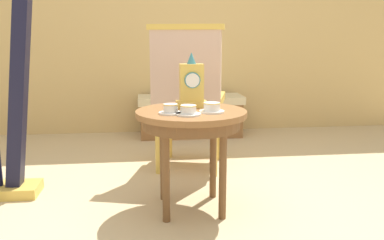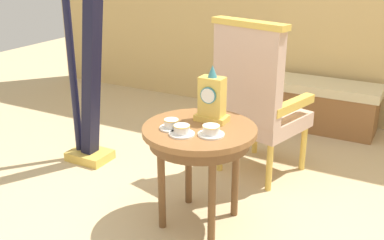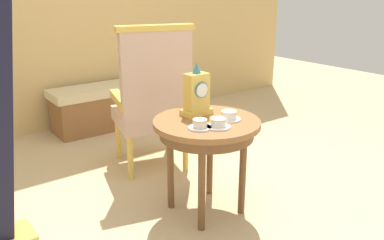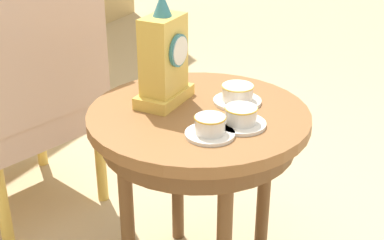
{
  "view_description": "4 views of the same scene",
  "coord_description": "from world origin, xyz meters",
  "px_view_note": "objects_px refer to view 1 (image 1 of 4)",
  "views": [
    {
      "loc": [
        -0.25,
        -2.21,
        1.02
      ],
      "look_at": [
        0.03,
        0.13,
        0.54
      ],
      "focal_mm": 36.67,
      "sensor_mm": 36.0,
      "label": 1
    },
    {
      "loc": [
        1.14,
        -2.11,
        1.58
      ],
      "look_at": [
        -0.02,
        0.03,
        0.66
      ],
      "focal_mm": 43.06,
      "sensor_mm": 36.0,
      "label": 2
    },
    {
      "loc": [
        -1.44,
        -1.76,
        1.39
      ],
      "look_at": [
        0.02,
        0.2,
        0.58
      ],
      "focal_mm": 37.69,
      "sensor_mm": 36.0,
      "label": 3
    },
    {
      "loc": [
        -1.29,
        -0.59,
        1.28
      ],
      "look_at": [
        0.11,
        0.12,
        0.54
      ],
      "focal_mm": 51.04,
      "sensor_mm": 36.0,
      "label": 4
    }
  ],
  "objects_px": {
    "mantel_clock": "(191,85)",
    "armchair": "(188,97)",
    "teacup_center": "(212,108)",
    "harp": "(10,82)",
    "side_table": "(191,123)",
    "teacup_left": "(171,109)",
    "teacup_right": "(188,111)",
    "window_bench": "(191,116)"
  },
  "relations": [
    {
      "from": "teacup_left",
      "to": "armchair",
      "type": "height_order",
      "value": "armchair"
    },
    {
      "from": "armchair",
      "to": "harp",
      "type": "height_order",
      "value": "harp"
    },
    {
      "from": "teacup_right",
      "to": "teacup_left",
      "type": "bearing_deg",
      "value": 152.49
    },
    {
      "from": "side_table",
      "to": "teacup_center",
      "type": "xyz_separation_m",
      "value": [
        0.11,
        -0.08,
        0.1
      ]
    },
    {
      "from": "side_table",
      "to": "harp",
      "type": "xyz_separation_m",
      "value": [
        -1.12,
        0.36,
        0.22
      ]
    },
    {
      "from": "side_table",
      "to": "teacup_center",
      "type": "distance_m",
      "value": 0.17
    },
    {
      "from": "harp",
      "to": "window_bench",
      "type": "bearing_deg",
      "value": 48.98
    },
    {
      "from": "teacup_center",
      "to": "harp",
      "type": "xyz_separation_m",
      "value": [
        -1.23,
        0.43,
        0.12
      ]
    },
    {
      "from": "mantel_clock",
      "to": "harp",
      "type": "distance_m",
      "value": 1.16
    },
    {
      "from": "side_table",
      "to": "armchair",
      "type": "xyz_separation_m",
      "value": [
        0.06,
        0.73,
        0.05
      ]
    },
    {
      "from": "teacup_right",
      "to": "mantel_clock",
      "type": "distance_m",
      "value": 0.3
    },
    {
      "from": "harp",
      "to": "armchair",
      "type": "bearing_deg",
      "value": 17.61
    },
    {
      "from": "teacup_left",
      "to": "teacup_center",
      "type": "distance_m",
      "value": 0.24
    },
    {
      "from": "teacup_right",
      "to": "teacup_center",
      "type": "xyz_separation_m",
      "value": [
        0.14,
        0.07,
        0.0
      ]
    },
    {
      "from": "teacup_right",
      "to": "harp",
      "type": "distance_m",
      "value": 1.21
    },
    {
      "from": "teacup_center",
      "to": "armchair",
      "type": "relative_size",
      "value": 0.13
    },
    {
      "from": "teacup_right",
      "to": "armchair",
      "type": "xyz_separation_m",
      "value": [
        0.1,
        0.88,
        -0.05
      ]
    },
    {
      "from": "teacup_center",
      "to": "harp",
      "type": "height_order",
      "value": "harp"
    },
    {
      "from": "armchair",
      "to": "harp",
      "type": "relative_size",
      "value": 0.61
    },
    {
      "from": "harp",
      "to": "window_bench",
      "type": "relative_size",
      "value": 1.67
    },
    {
      "from": "side_table",
      "to": "harp",
      "type": "relative_size",
      "value": 0.35
    },
    {
      "from": "teacup_right",
      "to": "window_bench",
      "type": "bearing_deg",
      "value": 83.1
    },
    {
      "from": "armchair",
      "to": "harp",
      "type": "xyz_separation_m",
      "value": [
        -1.19,
        -0.38,
        0.17
      ]
    },
    {
      "from": "mantel_clock",
      "to": "window_bench",
      "type": "xyz_separation_m",
      "value": [
        0.2,
        1.77,
        -0.53
      ]
    },
    {
      "from": "teacup_left",
      "to": "armchair",
      "type": "distance_m",
      "value": 0.85
    },
    {
      "from": "teacup_left",
      "to": "teacup_right",
      "type": "relative_size",
      "value": 0.95
    },
    {
      "from": "teacup_left",
      "to": "window_bench",
      "type": "bearing_deg",
      "value": 80.26
    },
    {
      "from": "teacup_left",
      "to": "teacup_center",
      "type": "relative_size",
      "value": 0.92
    },
    {
      "from": "window_bench",
      "to": "mantel_clock",
      "type": "bearing_deg",
      "value": -96.37
    },
    {
      "from": "teacup_center",
      "to": "window_bench",
      "type": "relative_size",
      "value": 0.13
    },
    {
      "from": "side_table",
      "to": "teacup_center",
      "type": "relative_size",
      "value": 4.49
    },
    {
      "from": "teacup_left",
      "to": "side_table",
      "type": "bearing_deg",
      "value": 37.2
    },
    {
      "from": "mantel_clock",
      "to": "armchair",
      "type": "distance_m",
      "value": 0.63
    },
    {
      "from": "teacup_center",
      "to": "armchair",
      "type": "height_order",
      "value": "armchair"
    },
    {
      "from": "teacup_right",
      "to": "armchair",
      "type": "height_order",
      "value": "armchair"
    },
    {
      "from": "teacup_left",
      "to": "teacup_right",
      "type": "xyz_separation_m",
      "value": [
        0.1,
        -0.05,
        0.0
      ]
    },
    {
      "from": "side_table",
      "to": "teacup_right",
      "type": "height_order",
      "value": "teacup_right"
    },
    {
      "from": "teacup_center",
      "to": "harp",
      "type": "distance_m",
      "value": 1.31
    },
    {
      "from": "side_table",
      "to": "window_bench",
      "type": "height_order",
      "value": "side_table"
    },
    {
      "from": "side_table",
      "to": "armchair",
      "type": "distance_m",
      "value": 0.74
    },
    {
      "from": "harp",
      "to": "teacup_center",
      "type": "bearing_deg",
      "value": -19.37
    },
    {
      "from": "mantel_clock",
      "to": "harp",
      "type": "height_order",
      "value": "harp"
    }
  ]
}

